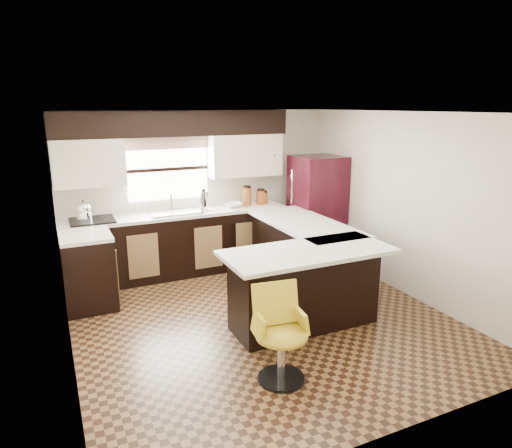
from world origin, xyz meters
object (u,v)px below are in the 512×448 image
peninsula_long (301,257)px  refrigerator (317,210)px  peninsula_return (304,289)px  bar_chair (282,336)px

peninsula_long → refrigerator: size_ratio=1.14×
peninsula_return → bar_chair: size_ratio=1.84×
bar_chair → peninsula_long: bearing=62.5°
refrigerator → peninsula_return: bearing=-125.4°
peninsula_return → refrigerator: bearing=54.6°
peninsula_long → refrigerator: 1.29m
peninsula_return → bar_chair: bearing=-131.1°
peninsula_long → peninsula_return: bearing=-118.3°
bar_chair → peninsula_return: bearing=56.2°
refrigerator → bar_chair: bearing=-127.3°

